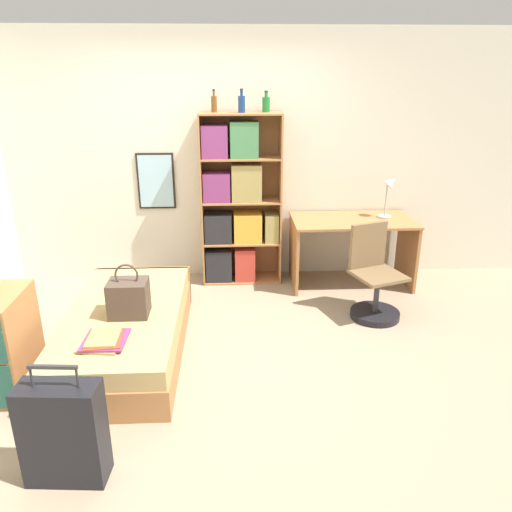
# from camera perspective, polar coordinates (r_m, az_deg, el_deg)

# --- Properties ---
(ground_plane) EXTENTS (14.00, 14.00, 0.00)m
(ground_plane) POSITION_cam_1_polar(r_m,az_deg,el_deg) (4.25, -5.76, -10.49)
(ground_plane) COLOR gray
(wall_back) EXTENTS (10.00, 0.09, 2.60)m
(wall_back) POSITION_cam_1_polar(r_m,az_deg,el_deg) (5.40, -5.46, 11.00)
(wall_back) COLOR beige
(wall_back) RESTS_ON ground_plane
(bed) EXTENTS (0.91, 1.85, 0.38)m
(bed) POSITION_cam_1_polar(r_m,az_deg,el_deg) (4.26, -14.54, -8.13)
(bed) COLOR #A36B3D
(bed) RESTS_ON ground_plane
(handbag) EXTENTS (0.30, 0.24, 0.43)m
(handbag) POSITION_cam_1_polar(r_m,az_deg,el_deg) (4.00, -14.35, -4.63)
(handbag) COLOR #47382D
(handbag) RESTS_ON bed
(book_stack_on_bed) EXTENTS (0.33, 0.34, 0.06)m
(book_stack_on_bed) POSITION_cam_1_polar(r_m,az_deg,el_deg) (3.70, -17.01, -9.19)
(book_stack_on_bed) COLOR #99894C
(book_stack_on_bed) RESTS_ON bed
(suitcase) EXTENTS (0.46, 0.23, 0.74)m
(suitcase) POSITION_cam_1_polar(r_m,az_deg,el_deg) (3.10, -21.14, -18.35)
(suitcase) COLOR black
(suitcase) RESTS_ON ground_plane
(bookcase) EXTENTS (0.83, 0.33, 1.79)m
(bookcase) POSITION_cam_1_polar(r_m,az_deg,el_deg) (5.27, -2.31, 5.96)
(bookcase) COLOR #A36B3D
(bookcase) RESTS_ON ground_plane
(bottle_green) EXTENTS (0.06, 0.06, 0.22)m
(bottle_green) POSITION_cam_1_polar(r_m,az_deg,el_deg) (5.16, -4.82, 16.98)
(bottle_green) COLOR brown
(bottle_green) RESTS_ON bookcase
(bottle_brown) EXTENTS (0.07, 0.07, 0.23)m
(bottle_brown) POSITION_cam_1_polar(r_m,az_deg,el_deg) (5.10, -1.66, 17.03)
(bottle_brown) COLOR navy
(bottle_brown) RESTS_ON bookcase
(bottle_clear) EXTENTS (0.08, 0.08, 0.20)m
(bottle_clear) POSITION_cam_1_polar(r_m,az_deg,el_deg) (5.16, 1.16, 16.98)
(bottle_clear) COLOR #1E6B2D
(bottle_clear) RESTS_ON bookcase
(desk) EXTENTS (1.26, 0.67, 0.72)m
(desk) POSITION_cam_1_polar(r_m,az_deg,el_deg) (5.36, 10.89, 1.96)
(desk) COLOR #A36B3D
(desk) RESTS_ON ground_plane
(desk_lamp) EXTENTS (0.19, 0.14, 0.46)m
(desk_lamp) POSITION_cam_1_polar(r_m,az_deg,el_deg) (5.38, 15.08, 7.43)
(desk_lamp) COLOR #ADA89E
(desk_lamp) RESTS_ON desk
(desk_chair) EXTENTS (0.53, 0.53, 0.87)m
(desk_chair) POSITION_cam_1_polar(r_m,az_deg,el_deg) (4.78, 13.32, -3.58)
(desk_chair) COLOR black
(desk_chair) RESTS_ON ground_plane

